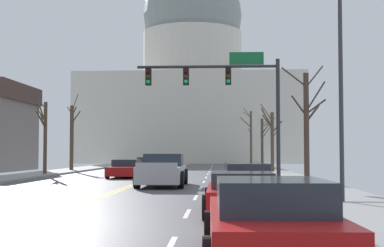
{
  "coord_description": "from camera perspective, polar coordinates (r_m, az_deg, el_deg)",
  "views": [
    {
      "loc": [
        4.39,
        -13.1,
        1.69
      ],
      "look_at": [
        2.25,
        29.16,
        3.87
      ],
      "focal_mm": 51.21,
      "sensor_mm": 36.0,
      "label": 1
    }
  ],
  "objects": [
    {
      "name": "pickup_truck_near_00",
      "position": [
        26.99,
        -3.08,
        -5.01
      ],
      "size": [
        2.32,
        5.45,
        1.58
      ],
      "color": "#ADB2B7",
      "rests_on": "ground"
    },
    {
      "name": "bare_tree_02",
      "position": [
        56.8,
        7.38,
        -1.78
      ],
      "size": [
        1.5,
        0.85,
        5.09
      ],
      "color": "#4C3D2D",
      "rests_on": "ground"
    },
    {
      "name": "capitol_building",
      "position": [
        88.69,
        0.04,
        3.82
      ],
      "size": [
        33.48,
        23.44,
        34.12
      ],
      "color": "beige",
      "rests_on": "ground"
    },
    {
      "name": "sedan_oncoming_00",
      "position": [
        36.13,
        -6.92,
        -4.72
      ],
      "size": [
        2.04,
        4.4,
        1.17
      ],
      "color": "#B71414",
      "rests_on": "ground"
    },
    {
      "name": "sedan_near_01",
      "position": [
        20.41,
        5.64,
        -5.99
      ],
      "size": [
        2.06,
        4.33,
        1.26
      ],
      "color": "#B71414",
      "rests_on": "ground"
    },
    {
      "name": "ground",
      "position": [
        13.91,
        -15.74,
        -9.72
      ],
      "size": [
        20.0,
        180.0,
        0.2
      ],
      "color": "#4A4A4F"
    },
    {
      "name": "bare_tree_03",
      "position": [
        39.62,
        -15.1,
        -1.09
      ],
      "size": [
        0.92,
        1.79,
        5.6
      ],
      "color": "#4C3D2D",
      "rests_on": "ground"
    },
    {
      "name": "bare_tree_00",
      "position": [
        27.51,
        11.86,
        -0.02
      ],
      "size": [
        2.06,
        1.59,
        5.84
      ],
      "color": "#423328",
      "rests_on": "ground"
    },
    {
      "name": "bare_tree_01",
      "position": [
        47.91,
        -12.4,
        -1.26
      ],
      "size": [
        1.58,
        2.04,
        6.39
      ],
      "color": "#4C3D2D",
      "rests_on": "ground"
    },
    {
      "name": "street_lamp_right",
      "position": [
        17.94,
        14.38,
        6.71
      ],
      "size": [
        2.05,
        0.24,
        7.67
      ],
      "color": "#333338",
      "rests_on": "ground"
    },
    {
      "name": "bare_tree_04",
      "position": [
        43.42,
        8.31,
        -1.49
      ],
      "size": [
        1.81,
        2.13,
        5.41
      ],
      "color": "#4C3D2D",
      "rests_on": "ground"
    },
    {
      "name": "sedan_near_02",
      "position": [
        14.85,
        5.2,
        -7.34
      ],
      "size": [
        2.04,
        4.37,
        1.14
      ],
      "color": "#B71414",
      "rests_on": "ground"
    },
    {
      "name": "bare_tree_06",
      "position": [
        65.41,
        6.13,
        -1.36
      ],
      "size": [
        1.48,
        1.74,
        6.75
      ],
      "color": "brown",
      "rests_on": "ground"
    },
    {
      "name": "sedan_near_03",
      "position": [
        8.38,
        8.06,
        -10.37
      ],
      "size": [
        2.04,
        4.73,
        1.29
      ],
      "color": "#B71414",
      "rests_on": "ground"
    },
    {
      "name": "sedan_oncoming_01",
      "position": [
        47.36,
        -4.68,
        -4.28
      ],
      "size": [
        2.11,
        4.45,
        1.2
      ],
      "color": "navy",
      "rests_on": "ground"
    },
    {
      "name": "signal_gantry",
      "position": [
        30.37,
        3.7,
        3.77
      ],
      "size": [
        7.91,
        0.41,
        7.06
      ],
      "color": "#28282D",
      "rests_on": "ground"
    }
  ]
}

